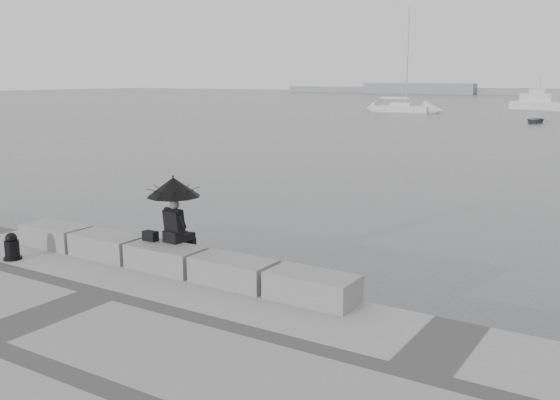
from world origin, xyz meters
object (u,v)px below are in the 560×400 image
Objects in this scene: dinghy at (535,120)px; motor_cruiser at (545,103)px; sailboat_left at (402,108)px; seated_person at (173,195)px; mooring_bollard at (12,248)px.

motor_cruiser is at bearing 106.28° from dinghy.
motor_cruiser is 3.04× the size of dinghy.
motor_cruiser is at bearing 49.76° from sailboat_left.
sailboat_left is (-20.80, 66.06, -1.46)m from seated_person.
mooring_bollard is at bearing -81.60° from dinghy.
seated_person is at bearing -69.15° from sailboat_left.
sailboat_left is 1.35× the size of motor_cruiser.
mooring_bollard is 0.19× the size of dinghy.
dinghy is (0.29, 56.45, -0.48)m from mooring_bollard.
sailboat_left is at bearing -113.90° from motor_cruiser.
mooring_bollard is (-3.21, -1.57, -1.24)m from seated_person.
mooring_bollard is at bearing -68.07° from motor_cruiser.
motor_cruiser is at bearing 92.23° from mooring_bollard.
motor_cruiser is 26.51m from dinghy.
sailboat_left is 21.09m from dinghy.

